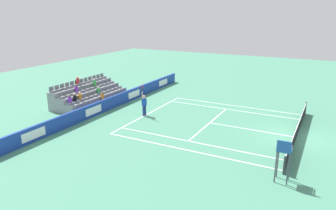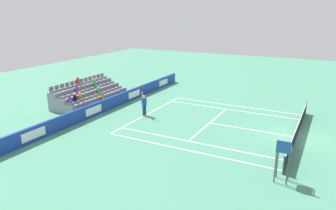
{
  "view_description": "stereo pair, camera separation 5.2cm",
  "coord_description": "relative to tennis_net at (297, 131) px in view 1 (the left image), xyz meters",
  "views": [
    {
      "loc": [
        22.49,
        1.65,
        8.49
      ],
      "look_at": [
        0.44,
        -9.88,
        1.1
      ],
      "focal_mm": 34.21,
      "sensor_mm": 36.0,
      "label": 1
    },
    {
      "loc": [
        22.46,
        1.7,
        8.49
      ],
      "look_at": [
        0.44,
        -9.88,
        1.1
      ],
      "focal_mm": 34.21,
      "sensor_mm": 36.0,
      "label": 2
    }
  ],
  "objects": [
    {
      "name": "line_service",
      "position": [
        0.0,
        -6.4,
        -0.49
      ],
      "size": [
        8.23,
        0.1,
        0.01
      ],
      "primitive_type": "cube",
      "color": "white",
      "rests_on": "ground"
    },
    {
      "name": "line_doubles_sideline_right",
      "position": [
        -5.49,
        -5.95,
        -0.49
      ],
      "size": [
        0.1,
        11.89,
        0.01
      ],
      "primitive_type": "cube",
      "color": "white",
      "rests_on": "ground"
    },
    {
      "name": "loose_tennis_ball",
      "position": [
        1.14,
        -2.89,
        -0.46
      ],
      "size": [
        0.07,
        0.07,
        0.07
      ],
      "primitive_type": "sphere",
      "color": "#D1E533",
      "rests_on": "ground"
    },
    {
      "name": "line_doubles_sideline_left",
      "position": [
        5.49,
        -5.95,
        -0.49
      ],
      "size": [
        0.1,
        11.89,
        0.01
      ],
      "primitive_type": "cube",
      "color": "white",
      "rests_on": "ground"
    },
    {
      "name": "ground_plane",
      "position": [
        0.0,
        0.0,
        -0.49
      ],
      "size": [
        80.0,
        80.0,
        0.0
      ],
      "primitive_type": "plane",
      "color": "#47896B"
    },
    {
      "name": "line_singles_sideline_right",
      "position": [
        -4.12,
        -5.95,
        -0.49
      ],
      "size": [
        0.1,
        11.89,
        0.01
      ],
      "primitive_type": "cube",
      "color": "white",
      "rests_on": "ground"
    },
    {
      "name": "tennis_net",
      "position": [
        0.0,
        0.0,
        0.0
      ],
      "size": [
        11.97,
        0.1,
        1.07
      ],
      "color": "#33383D",
      "rests_on": "ground"
    },
    {
      "name": "line_centre_mark",
      "position": [
        0.0,
        -11.79,
        -0.49
      ],
      "size": [
        0.1,
        0.2,
        0.01
      ],
      "primitive_type": "cube",
      "color": "white",
      "rests_on": "ground"
    },
    {
      "name": "tennis_player",
      "position": [
        0.89,
        -11.87,
        0.5
      ],
      "size": [
        0.52,
        0.39,
        2.85
      ],
      "color": "navy",
      "rests_on": "ground"
    },
    {
      "name": "line_singles_sideline_left",
      "position": [
        4.12,
        -5.95,
        -0.49
      ],
      "size": [
        0.1,
        11.89,
        0.01
      ],
      "primitive_type": "cube",
      "color": "white",
      "rests_on": "ground"
    },
    {
      "name": "line_baseline",
      "position": [
        0.0,
        -11.89,
        -0.49
      ],
      "size": [
        10.97,
        0.1,
        0.01
      ],
      "primitive_type": "cube",
      "color": "white",
      "rests_on": "ground"
    },
    {
      "name": "umpire_chair",
      "position": [
        6.76,
        0.01,
        1.03
      ],
      "size": [
        0.7,
        0.7,
        2.34
      ],
      "color": "#474C54",
      "rests_on": "ground"
    },
    {
      "name": "stadium_stand",
      "position": [
        0.01,
        -18.5,
        0.19
      ],
      "size": [
        7.44,
        3.8,
        2.57
      ],
      "color": "gray",
      "rests_on": "ground"
    },
    {
      "name": "line_centre_service",
      "position": [
        0.0,
        -3.2,
        -0.49
      ],
      "size": [
        0.1,
        6.4,
        0.01
      ],
      "primitive_type": "cube",
      "color": "white",
      "rests_on": "ground"
    },
    {
      "name": "sponsor_barrier",
      "position": [
        0.0,
        -15.57,
        0.05
      ],
      "size": [
        24.16,
        0.22,
        1.09
      ],
      "color": "#193899",
      "rests_on": "ground"
    }
  ]
}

